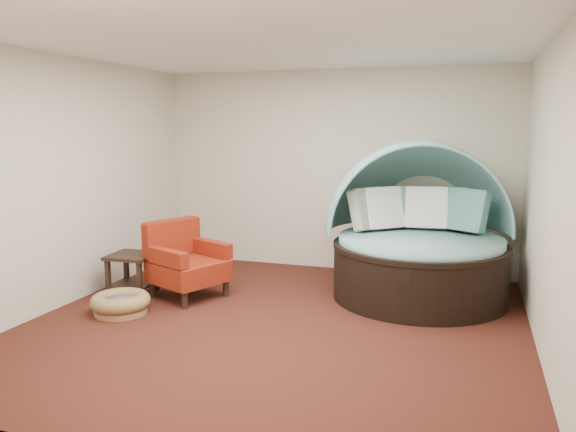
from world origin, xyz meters
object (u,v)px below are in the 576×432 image
(side_table, at_px, (133,268))
(red_armchair, at_px, (185,262))
(canopy_daybed, at_px, (419,225))
(pet_basket, at_px, (121,303))

(side_table, bearing_deg, red_armchair, 11.79)
(canopy_daybed, xyz_separation_m, red_armchair, (-2.64, -0.91, -0.45))
(red_armchair, height_order, side_table, red_armchair)
(canopy_daybed, distance_m, pet_basket, 3.54)
(canopy_daybed, relative_size, side_table, 4.59)
(pet_basket, distance_m, red_armchair, 0.93)
(canopy_daybed, relative_size, red_armchair, 2.49)
(canopy_daybed, distance_m, red_armchair, 2.82)
(canopy_daybed, height_order, red_armchair, canopy_daybed)
(pet_basket, relative_size, side_table, 1.35)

